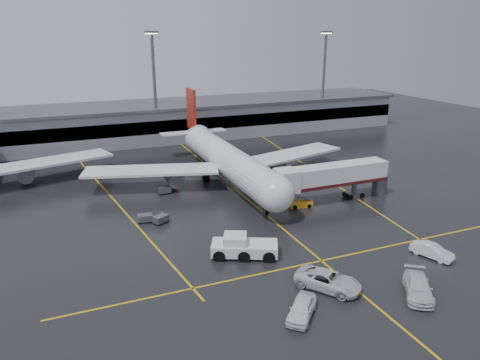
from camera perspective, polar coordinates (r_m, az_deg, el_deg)
name	(u,v)px	position (r m, az deg, el deg)	size (l,w,h in m)	color
ground	(247,199)	(71.27, 0.88, -2.39)	(220.00, 220.00, 0.00)	black
apron_line_centre	(247,199)	(71.27, 0.88, -2.39)	(0.25, 90.00, 0.02)	gold
apron_line_stop	(321,261)	(53.57, 10.33, -10.07)	(60.00, 0.25, 0.02)	gold
apron_line_left	(110,195)	(75.83, -16.25, -1.85)	(0.25, 70.00, 0.02)	gold
apron_line_right	(312,169)	(87.62, 9.15, 1.37)	(0.25, 70.00, 0.02)	gold
terminal	(172,120)	(114.23, -8.70, 7.58)	(122.00, 19.00, 8.60)	gray
light_mast_mid	(154,82)	(105.96, -10.85, 12.20)	(3.00, 1.20, 25.45)	#595B60
light_mast_right	(324,75)	(123.19, 10.62, 13.03)	(3.00, 1.20, 25.45)	#595B60
main_airliner	(225,158)	(78.53, -1.90, 2.80)	(48.80, 45.60, 14.10)	silver
jet_bridge	(333,177)	(70.46, 11.75, 0.35)	(19.90, 3.40, 6.05)	silver
pushback_tractor	(243,247)	(53.32, 0.33, -8.56)	(8.32, 6.07, 2.76)	silver
belt_loader	(301,203)	(68.50, 7.73, -2.97)	(3.62, 2.17, 2.15)	orange
service_van_a	(328,280)	(48.00, 11.16, -12.43)	(3.15, 6.83, 1.90)	silver
service_van_b	(418,287)	(49.52, 21.71, -12.54)	(2.50, 6.16, 1.79)	silver
service_van_c	(432,251)	(57.75, 23.26, -8.29)	(1.71, 4.89, 1.61)	silver
service_van_d	(302,308)	(43.53, 7.86, -15.89)	(2.03, 5.05, 1.72)	white
baggage_cart_a	(161,219)	(63.14, -10.06, -4.89)	(2.38, 2.14, 1.12)	#595B60
baggage_cart_b	(145,218)	(63.91, -11.98, -4.73)	(2.19, 1.61, 1.12)	#595B60
baggage_cart_c	(164,190)	(74.31, -9.61, -1.26)	(2.09, 1.44, 1.12)	#595B60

